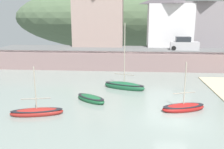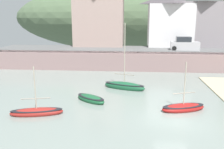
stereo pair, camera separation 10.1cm
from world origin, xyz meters
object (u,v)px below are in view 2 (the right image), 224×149
waterfront_building_right (200,19)px  motorboat_with_cabin (183,108)px  rowboat_small_beached (124,86)px  sailboat_white_hull (37,112)px  fishing_boat_green (91,99)px  parked_car_near_slipway (185,44)px  waterfront_building_centre (170,19)px  waterfront_building_left (99,10)px

waterfront_building_right → motorboat_with_cabin: size_ratio=2.13×
waterfront_building_right → motorboat_with_cabin: waterfront_building_right is taller
rowboat_small_beached → sailboat_white_hull: rowboat_small_beached is taller
fishing_boat_green → parked_car_near_slipway: parked_car_near_slipway is taller
waterfront_building_right → rowboat_small_beached: bearing=-123.2°
fishing_boat_green → parked_car_near_slipway: bearing=92.9°
waterfront_building_centre → fishing_boat_green: (-9.62, -21.76, -6.56)m
fishing_boat_green → motorboat_with_cabin: 7.83m
parked_car_near_slipway → waterfront_building_centre: bearing=113.0°
waterfront_building_left → fishing_boat_green: (2.10, -21.76, -8.07)m
fishing_boat_green → parked_car_near_slipway: 20.80m
rowboat_small_beached → fishing_boat_green: rowboat_small_beached is taller
rowboat_small_beached → waterfront_building_right: bearing=76.4°
waterfront_building_right → waterfront_building_centre: bearing=-180.0°
waterfront_building_left → parked_car_near_slipway: bearing=-18.7°
waterfront_building_left → motorboat_with_cabin: waterfront_building_left is taller
fishing_boat_green → motorboat_with_cabin: size_ratio=0.77×
motorboat_with_cabin → fishing_boat_green: bearing=150.2°
waterfront_building_left → motorboat_with_cabin: 26.54m
waterfront_building_centre → fishing_boat_green: waterfront_building_centre is taller
waterfront_building_right → sailboat_white_hull: bearing=-125.5°
waterfront_building_centre → motorboat_with_cabin: 24.30m
rowboat_small_beached → fishing_boat_green: size_ratio=2.18×
waterfront_building_left → waterfront_building_right: (16.44, -0.00, -1.48)m
parked_car_near_slipway → motorboat_with_cabin: bearing=-97.3°
sailboat_white_hull → motorboat_with_cabin: motorboat_with_cabin is taller
waterfront_building_left → waterfront_building_right: waterfront_building_left is taller
fishing_boat_green → parked_car_near_slipway: (11.22, 17.26, 2.98)m
waterfront_building_centre → rowboat_small_beached: (-6.82, -17.65, -6.46)m
waterfront_building_centre → motorboat_with_cabin: bearing=-94.8°
waterfront_building_left → rowboat_small_beached: waterfront_building_left is taller
parked_car_near_slipway → waterfront_building_left: bearing=164.7°
rowboat_small_beached → sailboat_white_hull: bearing=-110.7°
waterfront_building_right → sailboat_white_hull: waterfront_building_right is taller
waterfront_building_left → parked_car_near_slipway: (13.33, -4.50, -5.10)m
sailboat_white_hull → waterfront_building_right: bearing=41.6°
waterfront_building_left → waterfront_building_centre: waterfront_building_left is taller
rowboat_small_beached → sailboat_white_hull: size_ratio=1.68×
waterfront_building_left → rowboat_small_beached: bearing=-74.5°
waterfront_building_centre → waterfront_building_right: bearing=0.0°
rowboat_small_beached → sailboat_white_hull: (-6.38, -7.51, -0.09)m
waterfront_building_centre → sailboat_white_hull: waterfront_building_centre is taller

